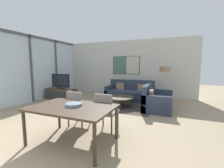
# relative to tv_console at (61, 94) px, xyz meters

# --- Properties ---
(ground_plane) EXTENTS (24.00, 24.00, 0.00)m
(ground_plane) POSITION_rel_tv_console_xyz_m (2.20, -3.66, -0.25)
(ground_plane) COLOR #9E896B
(wall_back) EXTENTS (7.15, 0.09, 2.80)m
(wall_back) POSITION_rel_tv_console_xyz_m (2.21, 2.14, 1.16)
(wall_back) COLOR silver
(wall_back) RESTS_ON ground_plane
(window_wall_left) EXTENTS (0.07, 5.81, 2.80)m
(window_wall_left) POSITION_rel_tv_console_xyz_m (-0.87, -0.76, 1.28)
(window_wall_left) COLOR silver
(window_wall_left) RESTS_ON ground_plane
(area_rug) EXTENTS (2.33, 1.62, 0.01)m
(area_rug) POSITION_rel_tv_console_xyz_m (2.90, -0.10, -0.25)
(area_rug) COLOR #473D38
(area_rug) RESTS_ON ground_plane
(tv_console) EXTENTS (1.45, 0.48, 0.50)m
(tv_console) POSITION_rel_tv_console_xyz_m (0.00, 0.00, 0.00)
(tv_console) COLOR #423326
(tv_console) RESTS_ON ground_plane
(television) EXTENTS (0.95, 0.20, 0.67)m
(television) POSITION_rel_tv_console_xyz_m (-0.00, 0.00, 0.57)
(television) COLOR #2D2D33
(television) RESTS_ON tv_console
(sofa_main) EXTENTS (2.09, 0.92, 0.86)m
(sofa_main) POSITION_rel_tv_console_xyz_m (2.90, 1.20, 0.03)
(sofa_main) COLOR #2D384C
(sofa_main) RESTS_ON ground_plane
(sofa_side) EXTENTS (0.92, 1.50, 0.86)m
(sofa_side) POSITION_rel_tv_console_xyz_m (4.15, 0.09, 0.03)
(sofa_side) COLOR #2D384C
(sofa_side) RESTS_ON ground_plane
(coffee_table) EXTENTS (1.00, 1.00, 0.37)m
(coffee_table) POSITION_rel_tv_console_xyz_m (2.90, -0.10, 0.03)
(coffee_table) COLOR #423326
(coffee_table) RESTS_ON ground_plane
(dining_table) EXTENTS (1.63, 1.05, 0.74)m
(dining_table) POSITION_rel_tv_console_xyz_m (2.88, -2.98, 0.42)
(dining_table) COLOR #423326
(dining_table) RESTS_ON ground_plane
(dining_chair_left) EXTENTS (0.46, 0.46, 0.91)m
(dining_chair_left) POSITION_rel_tv_console_xyz_m (2.48, -2.24, 0.26)
(dining_chair_left) COLOR gray
(dining_chair_left) RESTS_ON ground_plane
(dining_chair_centre) EXTENTS (0.46, 0.46, 0.91)m
(dining_chair_centre) POSITION_rel_tv_console_xyz_m (3.27, -2.26, 0.26)
(dining_chair_centre) COLOR gray
(dining_chair_centre) RESTS_ON ground_plane
(fruit_bowl) EXTENTS (0.33, 0.33, 0.05)m
(fruit_bowl) POSITION_rel_tv_console_xyz_m (2.89, -2.93, 0.52)
(fruit_bowl) COLOR slate
(fruit_bowl) RESTS_ON dining_table
(floor_lamp) EXTENTS (0.43, 0.43, 1.49)m
(floor_lamp) POSITION_rel_tv_console_xyz_m (4.36, 1.27, 1.05)
(floor_lamp) COLOR #2D2D33
(floor_lamp) RESTS_ON ground_plane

